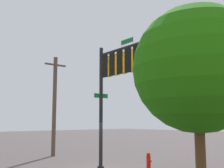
% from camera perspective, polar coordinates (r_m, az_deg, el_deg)
% --- Properties ---
extents(signal_pole_assembly, '(4.22, 0.94, 6.70)m').
position_cam_1_polar(signal_pole_assembly, '(14.31, 1.98, 2.65)').
color(signal_pole_assembly, black).
rests_on(signal_pole_assembly, ground_plane).
extents(utility_pole, '(0.30, 1.80, 7.54)m').
position_cam_1_polar(utility_pole, '(21.95, -11.63, -4.01)').
color(utility_pole, brown).
rests_on(utility_pole, ground_plane).
extents(fire_hydrant, '(0.33, 0.24, 0.83)m').
position_cam_1_polar(fire_hydrant, '(16.50, 7.45, -15.07)').
color(fire_hydrant, red).
rests_on(fire_hydrant, ground_plane).
extents(tree_mid, '(4.61, 4.61, 6.75)m').
position_cam_1_polar(tree_mid, '(10.48, 16.90, 2.98)').
color(tree_mid, brown).
rests_on(tree_mid, ground_plane).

